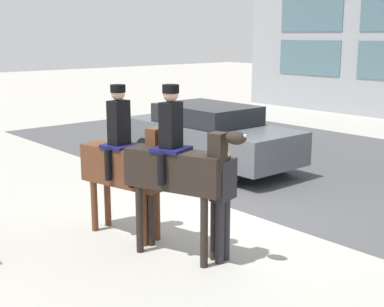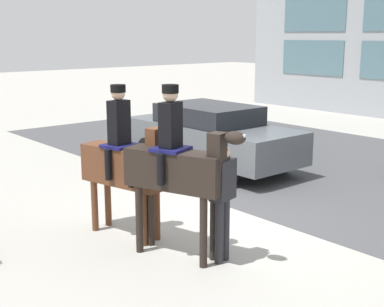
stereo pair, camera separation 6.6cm
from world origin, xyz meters
The scene contains 6 objects.
ground_plane centered at (0.00, 0.00, 0.00)m, with size 80.00×80.00×0.00m, color #9E9B93.
road_surface centered at (0.00, 4.75, 0.00)m, with size 22.53×8.50×0.01m.
mounted_horse_lead centered at (-0.51, -1.79, 1.25)m, with size 1.93×0.76×2.47m.
mounted_horse_companion centered at (0.69, -1.69, 1.37)m, with size 1.87×0.92×2.55m.
pedestrian_bystander centered at (1.25, -1.34, 1.02)m, with size 0.81×0.60×1.73m.
street_car_near_lane centered at (-3.05, 2.41, 0.81)m, with size 4.70×1.99×1.55m.
Camera 2 is at (6.49, -6.39, 3.23)m, focal length 50.00 mm.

